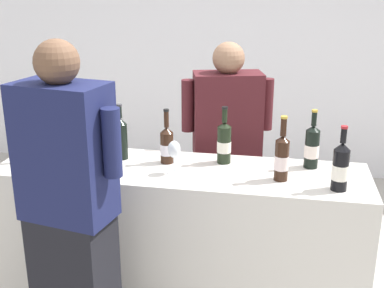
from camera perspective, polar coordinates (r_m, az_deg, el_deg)
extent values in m
cube|color=white|center=(5.18, 4.75, 12.01)|extent=(8.00, 0.10, 2.80)
cube|color=beige|center=(2.98, -1.28, -11.58)|extent=(2.08, 0.56, 0.97)
cylinder|color=black|center=(2.83, 3.73, -0.09)|extent=(0.08, 0.08, 0.22)
cone|color=black|center=(2.79, 3.78, 2.26)|extent=(0.08, 0.08, 0.03)
cylinder|color=black|center=(2.78, 3.80, 3.29)|extent=(0.03, 0.03, 0.08)
cylinder|color=black|center=(2.77, 3.82, 4.20)|extent=(0.03, 0.03, 0.01)
cylinder|color=silver|center=(2.83, 3.73, -0.30)|extent=(0.08, 0.08, 0.06)
cylinder|color=black|center=(2.57, 16.76, -2.91)|extent=(0.08, 0.08, 0.21)
cone|color=black|center=(2.53, 17.02, -0.27)|extent=(0.08, 0.08, 0.04)
cylinder|color=black|center=(2.51, 17.14, 0.93)|extent=(0.03, 0.03, 0.07)
cylinder|color=maroon|center=(2.50, 17.23, 1.87)|extent=(0.03, 0.03, 0.01)
cylinder|color=white|center=(2.57, 16.74, -3.12)|extent=(0.08, 0.08, 0.08)
cylinder|color=black|center=(2.92, -8.24, 0.29)|extent=(0.08, 0.08, 0.21)
cone|color=black|center=(2.89, -8.35, 2.64)|extent=(0.08, 0.08, 0.04)
cylinder|color=black|center=(2.87, -8.40, 3.67)|extent=(0.03, 0.03, 0.07)
cylinder|color=#333338|center=(2.86, -8.44, 4.46)|extent=(0.03, 0.03, 0.01)
cylinder|color=black|center=(2.62, 10.32, -1.91)|extent=(0.07, 0.07, 0.22)
cone|color=black|center=(2.58, 10.48, 0.63)|extent=(0.07, 0.07, 0.03)
cylinder|color=black|center=(2.56, 10.55, 1.92)|extent=(0.03, 0.03, 0.09)
cylinder|color=#B79333|center=(2.55, 10.62, 3.06)|extent=(0.04, 0.04, 0.01)
cylinder|color=silver|center=(2.62, 10.31, -2.13)|extent=(0.07, 0.07, 0.08)
cylinder|color=black|center=(2.83, -2.93, -0.44)|extent=(0.08, 0.08, 0.18)
cone|color=black|center=(2.80, -2.97, 1.62)|extent=(0.08, 0.08, 0.03)
cylinder|color=black|center=(2.78, -2.99, 2.87)|extent=(0.03, 0.03, 0.09)
cylinder|color=black|center=(2.77, -3.01, 3.93)|extent=(0.03, 0.03, 0.01)
cylinder|color=silver|center=(2.84, -2.93, -0.61)|extent=(0.08, 0.08, 0.06)
cylinder|color=black|center=(2.83, 13.68, -0.57)|extent=(0.08, 0.08, 0.22)
cone|color=black|center=(2.80, 13.87, 1.78)|extent=(0.08, 0.08, 0.03)
cylinder|color=black|center=(2.78, 13.95, 2.83)|extent=(0.03, 0.03, 0.08)
cylinder|color=#B79333|center=(2.77, 14.02, 3.74)|extent=(0.03, 0.03, 0.01)
cylinder|color=silver|center=(2.84, 13.67, -0.78)|extent=(0.08, 0.08, 0.07)
cylinder|color=black|center=(2.98, -16.63, 0.08)|extent=(0.08, 0.08, 0.21)
cone|color=black|center=(2.95, -16.84, 2.31)|extent=(0.08, 0.08, 0.03)
cylinder|color=black|center=(2.93, -16.96, 3.50)|extent=(0.03, 0.03, 0.10)
cylinder|color=maroon|center=(2.92, -17.06, 4.54)|extent=(0.03, 0.03, 0.01)
cylinder|color=silver|center=(2.99, -16.61, -0.11)|extent=(0.08, 0.08, 0.08)
cylinder|color=silver|center=(2.71, -2.05, -3.34)|extent=(0.08, 0.08, 0.00)
cylinder|color=silver|center=(2.69, -2.06, -2.40)|extent=(0.01, 0.01, 0.09)
ellipsoid|color=silver|center=(2.66, -2.08, -0.61)|extent=(0.07, 0.07, 0.10)
ellipsoid|color=maroon|center=(2.66, -2.07, -0.95)|extent=(0.05, 0.05, 0.03)
cylinder|color=silver|center=(3.07, -12.36, 0.70)|extent=(0.19, 0.19, 0.18)
torus|color=silver|center=(3.05, -12.48, 2.41)|extent=(0.20, 0.20, 0.01)
cube|color=black|center=(3.47, 3.83, -8.02)|extent=(0.44, 0.33, 0.87)
cube|color=#47191E|center=(3.22, 4.10, 3.37)|extent=(0.48, 0.34, 0.55)
sphere|color=#8C664C|center=(3.14, 4.26, 9.88)|extent=(0.20, 0.20, 0.20)
cylinder|color=#47191E|center=(3.24, 8.66, 4.56)|extent=(0.08, 0.08, 0.34)
cylinder|color=#47191E|center=(3.17, -0.51, 4.45)|extent=(0.08, 0.08, 0.34)
cube|color=#191E47|center=(2.23, -14.53, -0.96)|extent=(0.44, 0.31, 0.62)
sphere|color=brown|center=(2.14, -15.39, 9.13)|extent=(0.19, 0.19, 0.19)
cylinder|color=#191E47|center=(2.36, -19.47, 1.49)|extent=(0.08, 0.08, 0.30)
cylinder|color=#191E47|center=(2.08, -9.26, 0.14)|extent=(0.08, 0.08, 0.30)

